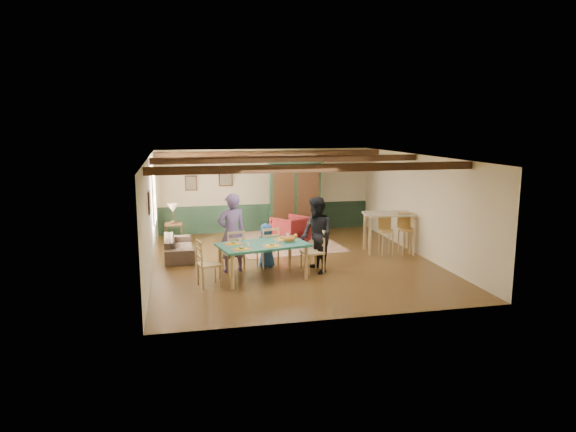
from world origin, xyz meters
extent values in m
plane|color=#462D13|center=(0.00, 0.00, 0.00)|extent=(8.00, 8.00, 0.00)
cube|color=beige|center=(0.00, 4.00, 1.35)|extent=(7.00, 0.02, 2.70)
cube|color=beige|center=(-3.50, 0.00, 1.35)|extent=(0.02, 8.00, 2.70)
cube|color=beige|center=(3.50, 0.00, 1.35)|extent=(0.02, 8.00, 2.70)
cube|color=white|center=(0.00, 0.00, 2.70)|extent=(7.00, 8.00, 0.02)
cube|color=#1B3221|center=(0.00, 3.98, 0.45)|extent=(6.95, 0.03, 0.90)
cube|color=black|center=(0.00, -2.30, 2.61)|extent=(6.95, 0.16, 0.16)
cube|color=black|center=(0.00, 0.40, 2.61)|extent=(6.95, 0.16, 0.16)
cube|color=black|center=(0.00, 3.00, 2.61)|extent=(6.95, 0.16, 0.16)
imported|color=#664F87|center=(-1.61, -0.54, 0.95)|extent=(0.77, 0.59, 1.90)
imported|color=black|center=(0.35, -1.01, 0.91)|extent=(0.86, 1.01, 1.81)
imported|color=#224B8A|center=(-0.75, -0.35, 0.55)|extent=(0.60, 0.46, 1.11)
cube|color=beige|center=(0.24, 2.28, 0.01)|extent=(3.15, 3.66, 0.01)
cube|color=black|center=(0.78, 3.11, 1.21)|extent=(1.79, 0.90, 2.43)
imported|color=#531016|center=(0.38, 2.04, 0.41)|extent=(1.24, 1.25, 0.83)
imported|color=#392C24|center=(-2.86, 1.13, 0.28)|extent=(0.78, 1.92, 0.56)
camera|label=1|loc=(-2.87, -12.46, 3.51)|focal=32.00mm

